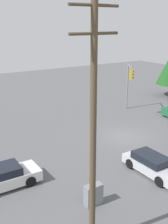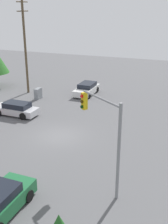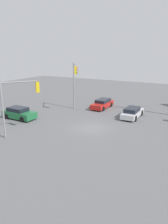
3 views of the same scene
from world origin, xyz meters
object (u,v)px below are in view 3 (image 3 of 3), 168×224
sedan_red (102,104)px  traffic_signal_cross (74,79)px  sedan_silver (132,113)px  sedan_green (19,113)px  traffic_signal_main (18,98)px

sedan_red → traffic_signal_cross: size_ratio=0.71×
sedan_silver → traffic_signal_cross: (-8.40, -0.61, 3.90)m
sedan_silver → sedan_green: 14.56m
sedan_green → traffic_signal_main: (4.40, -4.15, 3.22)m
sedan_red → traffic_signal_cross: (-2.93, -3.23, 3.90)m
sedan_green → traffic_signal_cross: traffic_signal_cross is taller
sedan_silver → sedan_green: sedan_green is taller
sedan_silver → traffic_signal_main: (-8.01, -11.77, 3.28)m
traffic_signal_main → traffic_signal_cross: (-0.39, 11.15, 0.62)m
traffic_signal_main → traffic_signal_cross: traffic_signal_cross is taller
sedan_red → traffic_signal_cross: traffic_signal_cross is taller
sedan_red → sedan_green: bearing=55.8°
sedan_green → traffic_signal_main: 6.85m
sedan_silver → traffic_signal_main: bearing=-124.3°
traffic_signal_main → traffic_signal_cross: size_ratio=0.84×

